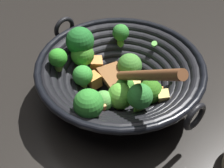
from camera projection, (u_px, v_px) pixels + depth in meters
ground_plane at (120, 97)px, 0.72m from camera, size 4.00×4.00×0.00m
wok at (119, 76)px, 0.68m from camera, size 0.33×0.36×0.21m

